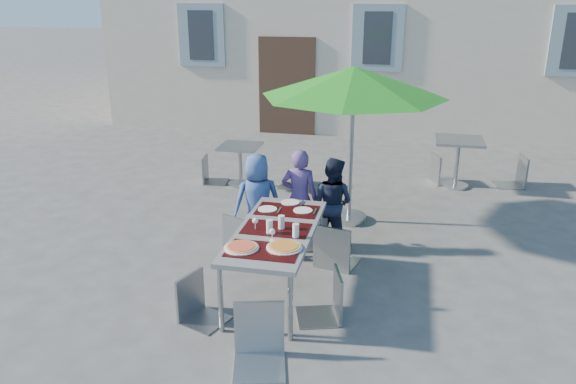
% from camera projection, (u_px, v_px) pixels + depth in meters
% --- Properties ---
extents(ground, '(90.00, 90.00, 0.00)m').
position_uv_depth(ground, '(320.00, 307.00, 5.89)').
color(ground, '#444446').
rests_on(ground, ground).
extents(dining_table, '(0.80, 1.85, 0.76)m').
position_uv_depth(dining_table, '(276.00, 234.00, 5.96)').
color(dining_table, '#4E4F54').
rests_on(dining_table, ground).
extents(pizza_near_left, '(0.35, 0.35, 0.03)m').
position_uv_depth(pizza_near_left, '(241.00, 247.00, 5.47)').
color(pizza_near_left, white).
rests_on(pizza_near_left, dining_table).
extents(pizza_near_right, '(0.36, 0.36, 0.03)m').
position_uv_depth(pizza_near_right, '(284.00, 247.00, 5.48)').
color(pizza_near_right, white).
rests_on(pizza_near_right, dining_table).
extents(glassware, '(0.52, 0.38, 0.15)m').
position_uv_depth(glassware, '(278.00, 227.00, 5.80)').
color(glassware, silver).
rests_on(glassware, dining_table).
extents(place_settings, '(0.67, 0.49, 0.01)m').
position_uv_depth(place_settings, '(287.00, 207.00, 6.52)').
color(place_settings, white).
rests_on(place_settings, dining_table).
extents(child_0, '(0.71, 0.61, 1.24)m').
position_uv_depth(child_0, '(258.00, 201.00, 7.11)').
color(child_0, '#345190').
rests_on(child_0, ground).
extents(child_1, '(0.48, 0.32, 1.28)m').
position_uv_depth(child_1, '(299.00, 198.00, 7.15)').
color(child_1, '#573E7F').
rests_on(child_1, ground).
extents(child_2, '(0.66, 0.51, 1.19)m').
position_uv_depth(child_2, '(332.00, 203.00, 7.14)').
color(child_2, '#171D33').
rests_on(child_2, ground).
extents(chair_0, '(0.55, 0.56, 0.95)m').
position_uv_depth(chair_0, '(241.00, 211.00, 6.97)').
color(chair_0, '#93999E').
rests_on(chair_0, ground).
extents(chair_1, '(0.47, 0.47, 0.88)m').
position_uv_depth(chair_1, '(312.00, 212.00, 7.07)').
color(chair_1, gray).
rests_on(chair_1, ground).
extents(chair_2, '(0.56, 0.56, 1.04)m').
position_uv_depth(chair_2, '(336.00, 219.00, 6.55)').
color(chair_2, gray).
rests_on(chair_2, ground).
extents(chair_3, '(0.51, 0.51, 0.89)m').
position_uv_depth(chair_3, '(196.00, 272.00, 5.51)').
color(chair_3, gray).
rests_on(chair_3, ground).
extents(chair_4, '(0.53, 0.52, 0.95)m').
position_uv_depth(chair_4, '(329.00, 268.00, 5.51)').
color(chair_4, gray).
rests_on(chair_4, ground).
extents(chair_5, '(0.55, 0.55, 1.02)m').
position_uv_depth(chair_5, '(258.00, 302.00, 4.83)').
color(chair_5, '#939A9F').
rests_on(chair_5, ground).
extents(patio_umbrella, '(2.52, 2.52, 2.20)m').
position_uv_depth(patio_umbrella, '(354.00, 83.00, 7.46)').
color(patio_umbrella, '#B3B6BB').
rests_on(patio_umbrella, ground).
extents(cafe_table_0, '(0.66, 0.66, 0.70)m').
position_uv_depth(cafe_table_0, '(240.00, 159.00, 9.48)').
color(cafe_table_0, '#B3B6BB').
rests_on(cafe_table_0, ground).
extents(bg_chair_l_0, '(0.44, 0.43, 0.87)m').
position_uv_depth(bg_chair_l_0, '(210.00, 154.00, 9.61)').
color(bg_chair_l_0, gray).
rests_on(bg_chair_l_0, ground).
extents(bg_chair_r_0, '(0.42, 0.42, 0.89)m').
position_uv_depth(bg_chair_r_0, '(296.00, 158.00, 9.35)').
color(bg_chair_r_0, gray).
rests_on(bg_chair_r_0, ground).
extents(cafe_table_1, '(0.78, 0.78, 0.83)m').
position_uv_depth(cafe_table_1, '(458.00, 153.00, 9.34)').
color(cafe_table_1, '#B3B6BB').
rests_on(cafe_table_1, ground).
extents(bg_chair_l_1, '(0.55, 0.54, 0.95)m').
position_uv_depth(bg_chair_l_1, '(442.00, 151.00, 9.58)').
color(bg_chair_l_1, '#939A9E').
rests_on(bg_chair_l_1, ground).
extents(bg_chair_r_1, '(0.51, 0.51, 0.99)m').
position_uv_depth(bg_chair_r_1, '(519.00, 153.00, 9.40)').
color(bg_chair_r_1, '#90969B').
rests_on(bg_chair_r_1, ground).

